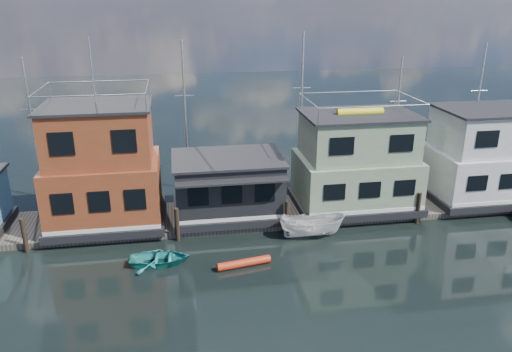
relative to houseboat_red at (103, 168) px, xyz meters
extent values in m
plane|color=black|center=(8.50, -12.00, -4.10)|extent=(160.00, 160.00, 0.00)
cube|color=#595147|center=(8.50, 0.00, -3.90)|extent=(48.00, 5.00, 0.40)
cube|color=black|center=(0.00, 0.00, -3.45)|extent=(7.40, 5.90, 0.50)
cube|color=brown|center=(0.00, 0.00, -1.33)|extent=(7.00, 5.50, 3.74)
cube|color=brown|center=(0.00, 0.00, 2.27)|extent=(6.30, 4.95, 3.46)
cube|color=black|center=(0.00, 0.00, 4.08)|extent=(6.65, 5.23, 0.16)
cylinder|color=silver|center=(0.00, 0.00, 6.16)|extent=(0.08, 0.08, 4.00)
cube|color=black|center=(8.00, 0.00, -3.45)|extent=(7.40, 5.40, 0.50)
cube|color=black|center=(8.00, 0.00, -1.50)|extent=(7.00, 5.00, 3.40)
cube|color=black|center=(8.00, 0.00, 0.28)|extent=(7.30, 5.30, 0.16)
cube|color=black|center=(8.00, -2.80, -0.31)|extent=(7.00, 1.20, 0.12)
cube|color=black|center=(17.00, 0.00, -3.45)|extent=(8.40, 5.90, 0.50)
cube|color=gray|center=(17.00, 0.00, -1.64)|extent=(8.00, 5.50, 3.12)
cube|color=gray|center=(17.00, 0.00, 1.36)|extent=(7.20, 4.95, 2.88)
cube|color=black|center=(17.00, 0.00, 2.88)|extent=(7.60, 5.23, 0.16)
cylinder|color=yellow|center=(17.00, 0.00, 3.05)|extent=(3.20, 0.56, 0.56)
cube|color=black|center=(27.00, 0.00, -3.45)|extent=(8.40, 5.90, 0.50)
cube|color=silver|center=(27.00, 0.00, -1.64)|extent=(8.00, 5.50, 3.12)
cube|color=silver|center=(27.00, 0.00, 1.36)|extent=(7.20, 4.95, 2.88)
cube|color=black|center=(27.00, 0.00, 2.88)|extent=(7.60, 5.23, 0.16)
cylinder|color=#2D2116|center=(-4.50, -2.80, -3.00)|extent=(0.28, 0.28, 2.20)
cylinder|color=#2D2116|center=(4.50, -2.80, -3.00)|extent=(0.28, 0.28, 2.20)
cylinder|color=#2D2116|center=(11.50, -2.80, -3.00)|extent=(0.28, 0.28, 2.20)
cylinder|color=#2D2116|center=(20.50, -2.80, -3.00)|extent=(0.28, 0.28, 2.20)
cylinder|color=silver|center=(-5.50, 6.00, 1.15)|extent=(0.16, 0.16, 10.50)
cylinder|color=silver|center=(-5.50, 6.00, 2.72)|extent=(1.40, 0.06, 0.06)
cylinder|color=silver|center=(5.50, 6.00, 1.65)|extent=(0.16, 0.16, 11.50)
cylinder|color=silver|center=(5.50, 6.00, 3.37)|extent=(1.40, 0.06, 0.06)
cylinder|color=silver|center=(14.50, 6.00, 1.90)|extent=(0.16, 0.16, 12.00)
cylinder|color=silver|center=(14.50, 6.00, 3.70)|extent=(1.40, 0.06, 0.06)
cylinder|color=silver|center=(22.50, 6.00, 0.90)|extent=(0.16, 0.16, 10.00)
cylinder|color=silver|center=(22.50, 6.00, 2.40)|extent=(1.40, 0.06, 0.06)
cylinder|color=silver|center=(29.50, 6.00, 1.40)|extent=(0.16, 0.16, 11.00)
cylinder|color=silver|center=(29.50, 6.00, 3.05)|extent=(1.40, 0.06, 0.06)
imported|color=teal|center=(3.43, -5.56, -3.75)|extent=(3.56, 2.62, 0.72)
cylinder|color=red|center=(8.15, -6.62, -3.87)|extent=(3.15, 0.99, 0.46)
imported|color=silver|center=(12.92, -3.70, -3.31)|extent=(4.28, 2.06, 1.59)
camera|label=1|loc=(4.81, -31.29, 10.50)|focal=35.00mm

